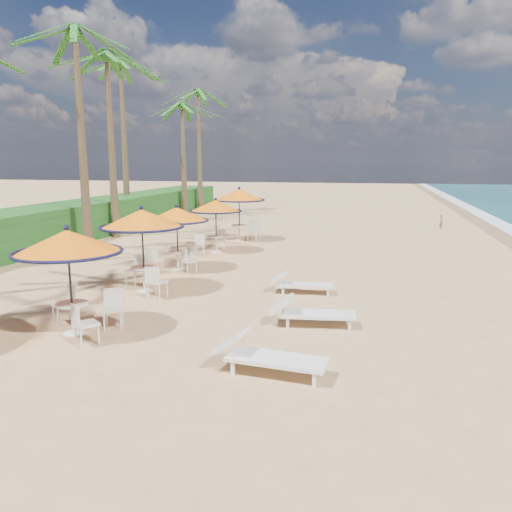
{
  "coord_description": "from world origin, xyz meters",
  "views": [
    {
      "loc": [
        1.57,
        -10.17,
        3.95
      ],
      "look_at": [
        -1.74,
        3.75,
        1.2
      ],
      "focal_mm": 35.0,
      "sensor_mm": 36.0,
      "label": 1
    }
  ],
  "objects_px": {
    "station_2": "(177,222)",
    "station_1": "(142,226)",
    "lounger_near": "(265,355)",
    "lounger_mid": "(309,312)",
    "station_3": "(215,211)",
    "station_0": "(71,255)",
    "station_4": "(241,200)",
    "lounger_far": "(299,283)"
  },
  "relations": [
    {
      "from": "station_4",
      "to": "lounger_mid",
      "type": "height_order",
      "value": "station_4"
    },
    {
      "from": "station_4",
      "to": "station_2",
      "type": "bearing_deg",
      "value": -93.52
    },
    {
      "from": "station_0",
      "to": "lounger_far",
      "type": "xyz_separation_m",
      "value": [
        4.5,
        4.74,
        -1.54
      ]
    },
    {
      "from": "lounger_far",
      "to": "lounger_mid",
      "type": "bearing_deg",
      "value": -81.79
    },
    {
      "from": "station_3",
      "to": "lounger_far",
      "type": "height_order",
      "value": "station_3"
    },
    {
      "from": "station_3",
      "to": "lounger_far",
      "type": "relative_size",
      "value": 1.23
    },
    {
      "from": "lounger_near",
      "to": "lounger_far",
      "type": "height_order",
      "value": "lounger_near"
    },
    {
      "from": "station_1",
      "to": "station_0",
      "type": "bearing_deg",
      "value": -88.11
    },
    {
      "from": "station_3",
      "to": "lounger_near",
      "type": "height_order",
      "value": "station_3"
    },
    {
      "from": "lounger_near",
      "to": "lounger_mid",
      "type": "xyz_separation_m",
      "value": [
        0.45,
        2.94,
        -0.02
      ]
    },
    {
      "from": "station_0",
      "to": "lounger_mid",
      "type": "relative_size",
      "value": 1.18
    },
    {
      "from": "station_4",
      "to": "lounger_far",
      "type": "height_order",
      "value": "station_4"
    },
    {
      "from": "station_2",
      "to": "lounger_far",
      "type": "height_order",
      "value": "station_2"
    },
    {
      "from": "station_0",
      "to": "lounger_near",
      "type": "xyz_separation_m",
      "value": [
        4.74,
        -1.15,
        -1.49
      ]
    },
    {
      "from": "station_2",
      "to": "station_4",
      "type": "distance_m",
      "value": 7.23
    },
    {
      "from": "station_3",
      "to": "lounger_mid",
      "type": "relative_size",
      "value": 1.11
    },
    {
      "from": "station_4",
      "to": "lounger_far",
      "type": "bearing_deg",
      "value": -65.2
    },
    {
      "from": "station_1",
      "to": "station_2",
      "type": "xyz_separation_m",
      "value": [
        -0.15,
        3.06,
        -0.25
      ]
    },
    {
      "from": "lounger_mid",
      "to": "station_3",
      "type": "bearing_deg",
      "value": 112.51
    },
    {
      "from": "lounger_mid",
      "to": "lounger_far",
      "type": "relative_size",
      "value": 1.11
    },
    {
      "from": "station_0",
      "to": "station_2",
      "type": "distance_m",
      "value": 6.92
    },
    {
      "from": "station_3",
      "to": "station_4",
      "type": "relative_size",
      "value": 0.89
    },
    {
      "from": "station_0",
      "to": "station_3",
      "type": "height_order",
      "value": "station_0"
    },
    {
      "from": "lounger_mid",
      "to": "station_0",
      "type": "bearing_deg",
      "value": -168.88
    },
    {
      "from": "lounger_near",
      "to": "lounger_mid",
      "type": "bearing_deg",
      "value": 87.33
    },
    {
      "from": "lounger_far",
      "to": "station_4",
      "type": "bearing_deg",
      "value": 109.83
    },
    {
      "from": "station_2",
      "to": "station_3",
      "type": "xyz_separation_m",
      "value": [
        0.18,
        3.89,
        0.05
      ]
    },
    {
      "from": "station_0",
      "to": "station_1",
      "type": "relative_size",
      "value": 0.96
    },
    {
      "from": "station_0",
      "to": "station_1",
      "type": "distance_m",
      "value": 3.86
    },
    {
      "from": "station_0",
      "to": "lounger_far",
      "type": "relative_size",
      "value": 1.32
    },
    {
      "from": "station_2",
      "to": "lounger_near",
      "type": "xyz_separation_m",
      "value": [
        5.02,
        -8.07,
        -1.39
      ]
    },
    {
      "from": "lounger_mid",
      "to": "station_4",
      "type": "bearing_deg",
      "value": 104.26
    },
    {
      "from": "station_0",
      "to": "lounger_mid",
      "type": "bearing_deg",
      "value": 19.04
    },
    {
      "from": "station_0",
      "to": "station_4",
      "type": "distance_m",
      "value": 14.12
    },
    {
      "from": "station_4",
      "to": "lounger_near",
      "type": "distance_m",
      "value": 16.03
    },
    {
      "from": "station_1",
      "to": "lounger_mid",
      "type": "distance_m",
      "value": 5.94
    },
    {
      "from": "station_1",
      "to": "station_4",
      "type": "distance_m",
      "value": 10.27
    },
    {
      "from": "station_0",
      "to": "station_3",
      "type": "xyz_separation_m",
      "value": [
        -0.1,
        10.8,
        -0.05
      ]
    },
    {
      "from": "station_2",
      "to": "station_1",
      "type": "bearing_deg",
      "value": -87.24
    },
    {
      "from": "station_1",
      "to": "station_3",
      "type": "bearing_deg",
      "value": 89.76
    },
    {
      "from": "station_2",
      "to": "station_4",
      "type": "height_order",
      "value": "station_4"
    },
    {
      "from": "station_3",
      "to": "station_4",
      "type": "bearing_deg",
      "value": 85.4
    }
  ]
}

